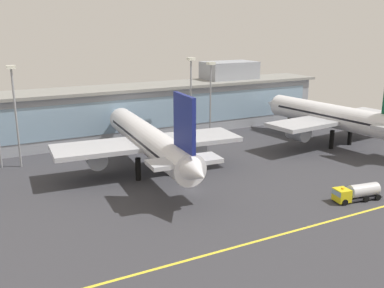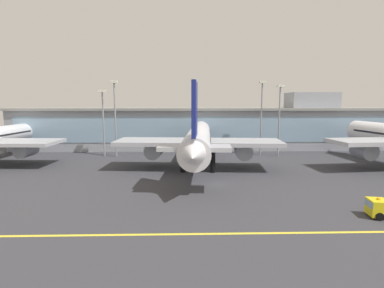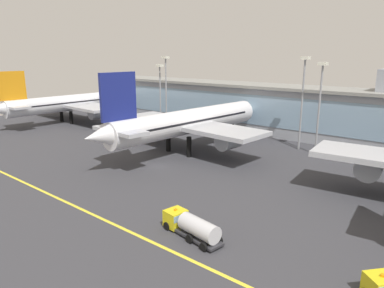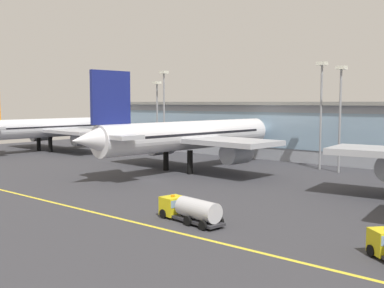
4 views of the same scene
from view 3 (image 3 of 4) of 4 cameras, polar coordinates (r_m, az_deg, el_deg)
name	(u,v)px [view 3 (image 3 of 4)]	position (r m, az deg, el deg)	size (l,w,h in m)	color
ground_plane	(158,167)	(73.18, -5.43, -3.69)	(180.00, 180.00, 0.00)	#38383D
taxiway_centreline_stripe	(61,200)	(60.62, -20.36, -8.45)	(144.00, 0.50, 0.01)	yellow
terminal_building	(269,107)	(106.34, 12.36, 5.82)	(129.11, 14.00, 19.16)	#9399A3
airliner_near_left	(74,103)	(127.54, -18.51, 6.33)	(40.55, 54.80, 17.69)	black
airliner_near_right	(188,122)	(82.83, -0.66, 3.53)	(39.42, 53.61, 19.25)	black
baggage_tug_near	(190,225)	(45.91, -0.27, -12.94)	(9.31, 4.12, 2.90)	black
apron_light_mast_west	(166,81)	(109.95, -4.24, 10.09)	(1.80, 1.80, 21.95)	gray
apron_light_mast_centre	(320,94)	(84.36, 20.01, 7.59)	(1.80, 1.80, 20.86)	gray
apron_light_mast_east	(160,85)	(113.66, -5.18, 9.49)	(1.80, 1.80, 19.41)	gray
apron_light_mast_far_east	(303,89)	(87.67, 17.49, 8.44)	(1.80, 1.80, 22.03)	gray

